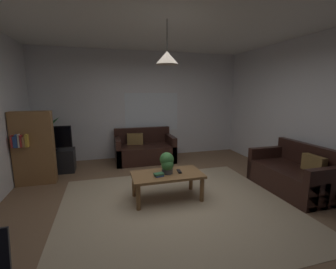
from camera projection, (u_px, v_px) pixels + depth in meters
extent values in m
cube|color=brown|center=(173.00, 202.00, 3.73)|extent=(5.37, 5.56, 0.02)
cube|color=tan|center=(177.00, 207.00, 3.54)|extent=(3.49, 3.06, 0.01)
cube|color=silver|center=(142.00, 105.00, 6.13)|extent=(5.49, 0.06, 2.79)
cube|color=silver|center=(315.00, 112.00, 4.20)|extent=(0.06, 5.56, 2.79)
cube|color=white|center=(174.00, 16.00, 3.21)|extent=(5.37, 5.56, 0.02)
cube|color=white|center=(152.00, 112.00, 6.20)|extent=(1.44, 0.01, 1.01)
cube|color=black|center=(145.00, 153.00, 5.82)|extent=(1.46, 0.83, 0.42)
cube|color=black|center=(142.00, 135.00, 6.08)|extent=(1.46, 0.12, 0.40)
cube|color=black|center=(118.00, 151.00, 5.62)|extent=(0.12, 0.83, 0.64)
cube|color=black|center=(170.00, 147.00, 5.98)|extent=(0.12, 0.83, 0.64)
cube|color=brown|center=(135.00, 139.00, 5.86)|extent=(0.41, 0.18, 0.28)
cube|color=black|center=(292.00, 179.00, 4.11)|extent=(0.83, 1.46, 0.42)
cube|color=black|center=(310.00, 156.00, 4.13)|extent=(0.12, 1.46, 0.40)
cube|color=black|center=(267.00, 162.00, 4.72)|extent=(0.83, 0.12, 0.64)
cube|color=black|center=(327.00, 188.00, 3.46)|extent=(0.83, 0.12, 0.64)
cube|color=brown|center=(314.00, 164.00, 3.86)|extent=(0.13, 0.40, 0.28)
cube|color=olive|center=(167.00, 175.00, 3.75)|extent=(1.15, 0.60, 0.04)
cylinder|color=olive|center=(138.00, 198.00, 3.42)|extent=(0.07, 0.07, 0.40)
cylinder|color=olive|center=(202.00, 190.00, 3.70)|extent=(0.07, 0.07, 0.40)
cylinder|color=olive|center=(134.00, 185.00, 3.88)|extent=(0.07, 0.07, 0.40)
cylinder|color=olive|center=(191.00, 179.00, 4.15)|extent=(0.07, 0.07, 0.40)
cube|color=#2D4C8C|center=(159.00, 175.00, 3.62)|extent=(0.15, 0.14, 0.03)
cube|color=#387247|center=(159.00, 174.00, 3.61)|extent=(0.17, 0.13, 0.03)
cube|color=black|center=(179.00, 171.00, 3.81)|extent=(0.06, 0.16, 0.02)
cylinder|color=#4C4C51|center=(167.00, 171.00, 3.75)|extent=(0.18, 0.18, 0.08)
sphere|color=#3D7F3D|center=(167.00, 165.00, 3.71)|extent=(0.20, 0.20, 0.20)
sphere|color=#3D7F3D|center=(167.00, 159.00, 3.73)|extent=(0.23, 0.23, 0.23)
cube|color=black|center=(53.00, 161.00, 5.03)|extent=(0.90, 0.44, 0.50)
cube|color=black|center=(51.00, 137.00, 4.92)|extent=(0.85, 0.05, 0.48)
cube|color=black|center=(50.00, 138.00, 4.89)|extent=(0.81, 0.00, 0.44)
cube|color=black|center=(52.00, 149.00, 4.97)|extent=(0.24, 0.16, 0.04)
cylinder|color=#B77051|center=(51.00, 160.00, 5.48)|extent=(0.32, 0.32, 0.30)
cylinder|color=brown|center=(49.00, 140.00, 5.39)|extent=(0.05, 0.05, 0.66)
cone|color=#235B2D|center=(54.00, 122.00, 5.32)|extent=(0.35, 0.16, 0.30)
cone|color=#235B2D|center=(51.00, 121.00, 5.53)|extent=(0.15, 0.48, 0.28)
cone|color=#235B2D|center=(40.00, 122.00, 5.38)|extent=(0.41, 0.37, 0.31)
cone|color=#235B2D|center=(37.00, 122.00, 5.17)|extent=(0.44, 0.30, 0.36)
cone|color=#235B2D|center=(47.00, 123.00, 5.18)|extent=(0.15, 0.35, 0.31)
cube|color=olive|center=(34.00, 148.00, 4.32)|extent=(0.70, 0.22, 1.40)
cube|color=#B22D2D|center=(13.00, 141.00, 4.10)|extent=(0.03, 0.16, 0.22)
cube|color=#2D4C8C|center=(15.00, 142.00, 4.11)|extent=(0.03, 0.16, 0.20)
cube|color=#2D4C8C|center=(17.00, 141.00, 4.12)|extent=(0.04, 0.16, 0.23)
cube|color=beige|center=(20.00, 140.00, 4.13)|extent=(0.03, 0.16, 0.24)
cube|color=#B22D2D|center=(22.00, 141.00, 4.14)|extent=(0.03, 0.16, 0.22)
cube|color=#99663F|center=(25.00, 142.00, 4.15)|extent=(0.04, 0.16, 0.18)
cube|color=gold|center=(27.00, 140.00, 4.16)|extent=(0.04, 0.16, 0.23)
cylinder|color=black|center=(167.00, 35.00, 3.35)|extent=(0.01, 0.01, 0.44)
cone|color=beige|center=(167.00, 58.00, 3.41)|extent=(0.34, 0.34, 0.19)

